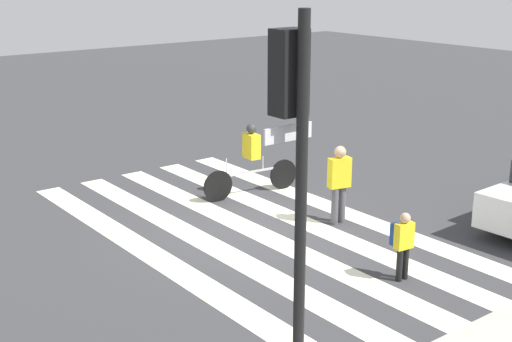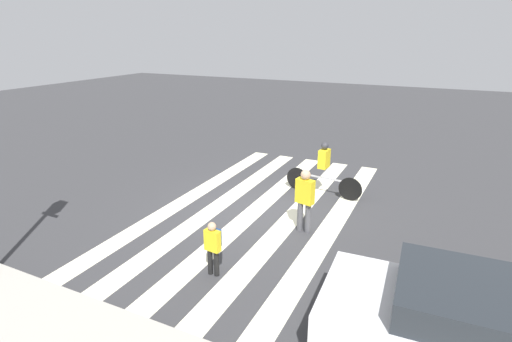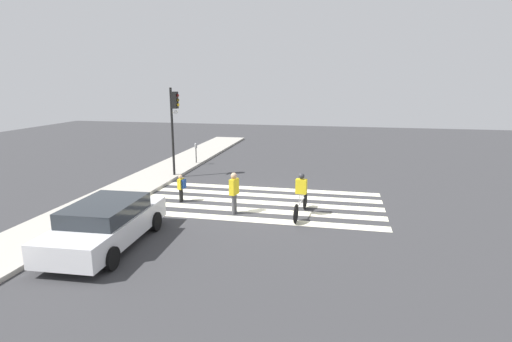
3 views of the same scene
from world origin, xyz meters
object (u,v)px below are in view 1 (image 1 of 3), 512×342
(pedestrian_adult_blue_shirt, at_px, (339,180))
(pedestrian_child_with_backpack, at_px, (402,241))
(cyclist_near_curb, at_px, (251,158))
(traffic_light, at_px, (293,151))

(pedestrian_adult_blue_shirt, height_order, pedestrian_child_with_backpack, pedestrian_adult_blue_shirt)
(pedestrian_child_with_backpack, relative_size, cyclist_near_curb, 0.49)
(pedestrian_child_with_backpack, bearing_deg, pedestrian_adult_blue_shirt, -105.81)
(pedestrian_child_with_backpack, height_order, cyclist_near_curb, cyclist_near_curb)
(pedestrian_adult_blue_shirt, xyz_separation_m, cyclist_near_curb, (0.27, -2.50, -0.03))
(traffic_light, bearing_deg, pedestrian_adult_blue_shirt, -138.54)
(traffic_light, height_order, pedestrian_child_with_backpack, traffic_light)
(traffic_light, xyz_separation_m, pedestrian_child_with_backpack, (-4.04, -1.94, -2.56))
(cyclist_near_curb, bearing_deg, traffic_light, 61.52)
(pedestrian_adult_blue_shirt, bearing_deg, traffic_light, 54.81)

